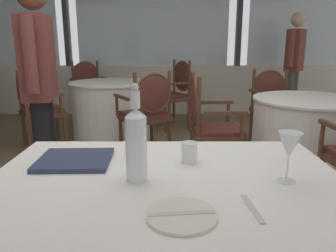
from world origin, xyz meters
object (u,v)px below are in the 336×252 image
wine_glass (291,147)px  dining_chair_1_2 (36,104)px  dining_chair_1_0 (177,89)px  dining_chair_1_1 (90,87)px  dining_chair_1_3 (149,108)px  water_tumbler (191,152)px  diner_person_1 (41,81)px  diner_person_0 (296,62)px  dining_chair_0_1 (274,102)px  water_bottle (138,142)px  side_plate (183,215)px  menu_book (76,160)px  dining_chair_0_2 (209,120)px

wine_glass → dining_chair_1_2: size_ratio=0.20×
dining_chair_1_0 → dining_chair_1_1: dining_chair_1_0 is taller
dining_chair_1_0 → dining_chair_1_3: bearing=44.9°
water_tumbler → diner_person_1: diner_person_1 is taller
dining_chair_1_2 → dining_chair_1_3: 1.38m
diner_person_0 → dining_chair_0_1: bearing=-84.2°
wine_glass → water_tumbler: (-0.33, 0.20, -0.09)m
water_bottle → dining_chair_1_0: bearing=86.6°
side_plate → diner_person_1: 1.89m
dining_chair_1_2 → diner_person_1: diner_person_1 is taller
wine_glass → dining_chair_0_1: size_ratio=0.20×
dining_chair_1_3 → diner_person_0: diner_person_0 is taller
menu_book → diner_person_1: diner_person_1 is taller
dining_chair_0_2 → dining_chair_1_3: bearing=133.0°
side_plate → water_tumbler: (0.05, 0.44, 0.04)m
water_tumbler → menu_book: 0.48m
water_bottle → wine_glass: bearing=-1.5°
water_bottle → dining_chair_1_2: bearing=118.9°
dining_chair_1_1 → dining_chair_1_2: dining_chair_1_1 is taller
side_plate → diner_person_1: (-1.00, 1.60, 0.20)m
dining_chair_1_0 → diner_person_0: 1.86m
water_bottle → dining_chair_1_1: bearing=105.9°
dining_chair_0_1 → dining_chair_1_0: bearing=-131.5°
water_bottle → dining_chair_1_0: (0.22, 3.66, -0.30)m
dining_chair_0_2 → diner_person_1: size_ratio=0.58×
wine_glass → diner_person_0: bearing=69.2°
side_plate → dining_chair_1_2: bearing=119.0°
menu_book → dining_chair_0_1: size_ratio=0.32×
wine_glass → water_bottle: bearing=178.5°
wine_glass → diner_person_1: diner_person_1 is taller
water_bottle → dining_chair_0_1: size_ratio=0.38×
water_bottle → diner_person_1: (-0.85, 1.34, 0.06)m
dining_chair_1_3 → diner_person_0: bearing=-84.8°
side_plate → water_tumbler: water_tumbler is taller
dining_chair_1_2 → dining_chair_1_3: dining_chair_1_3 is taller
water_bottle → dining_chair_1_1: (-1.13, 3.98, -0.31)m
water_bottle → dining_chair_1_0: size_ratio=0.35×
dining_chair_1_2 → diner_person_0: 3.73m
water_tumbler → dining_chair_0_1: dining_chair_0_1 is taller
dining_chair_0_2 → dining_chair_1_2: dining_chair_0_2 is taller
water_tumbler → diner_person_1: size_ratio=0.05×
water_bottle → dining_chair_1_3: 2.34m
diner_person_0 → dining_chair_1_2: bearing=-124.0°
dining_chair_1_2 → dining_chair_1_1: bearing=45.0°
diner_person_0 → diner_person_1: diner_person_0 is taller
dining_chair_0_2 → diner_person_1: 1.44m
dining_chair_1_2 → diner_person_0: diner_person_0 is taller
water_tumbler → dining_chair_1_1: 4.03m
diner_person_1 → side_plate: bearing=-66.8°
wine_glass → menu_book: size_ratio=0.63×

